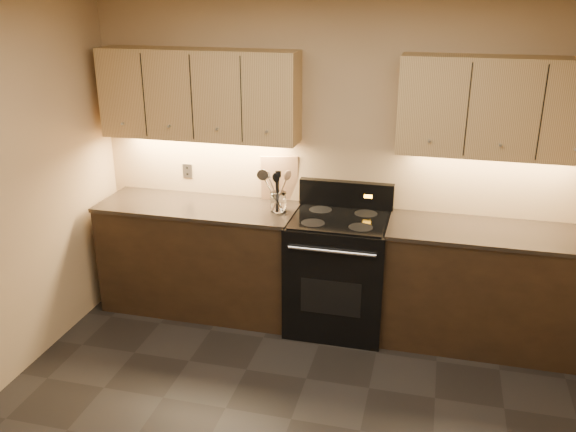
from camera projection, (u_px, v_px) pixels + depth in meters
The scene contains 14 objects.
wall_back at pixel (338, 160), 4.85m from camera, with size 4.00×0.04×2.60m, color tan.
counter_left at pixel (200, 257), 5.13m from camera, with size 1.62×0.62×0.93m.
counter_right at pixel (482, 287), 4.60m from camera, with size 1.46×0.62×0.93m.
stove at pixel (338, 271), 4.83m from camera, with size 0.76×0.68×1.14m.
upper_cab_left at pixel (199, 95), 4.79m from camera, with size 1.60×0.30×0.70m, color tan.
upper_cab_right at pixel (503, 108), 4.27m from camera, with size 1.44×0.30×0.70m, color tan.
outlet_plate at pixel (187, 171), 5.21m from camera, with size 0.09×0.01×0.12m, color #B2B5BA.
utensil_crock at pixel (278, 203), 4.79m from camera, with size 0.16×0.16×0.16m.
cutting_board at pixel (279, 178), 5.00m from camera, with size 0.30×0.02×0.38m, color tan.
wooden_spoon at pixel (274, 189), 4.76m from camera, with size 0.06×0.06×0.33m, color tan, non-canonical shape.
black_spoon at pixel (278, 189), 4.77m from camera, with size 0.06×0.06×0.33m, color black, non-canonical shape.
black_turner at pixel (278, 191), 4.74m from camera, with size 0.08×0.08×0.33m, color black, non-canonical shape.
steel_spatula at pixel (282, 189), 4.75m from camera, with size 0.08×0.08×0.34m, color silver, non-canonical shape.
steel_skimmer at pixel (281, 189), 4.74m from camera, with size 0.09×0.09×0.34m, color silver, non-canonical shape.
Camera 1 is at (0.76, -2.65, 2.59)m, focal length 38.00 mm.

